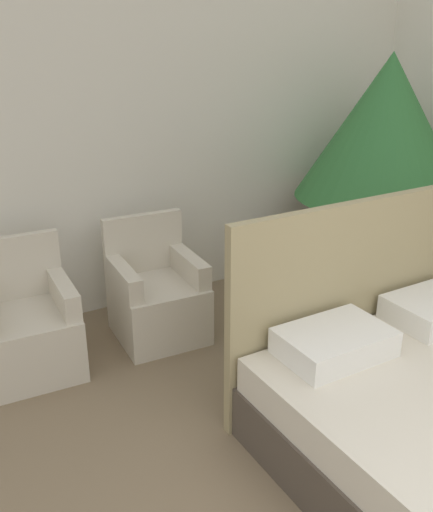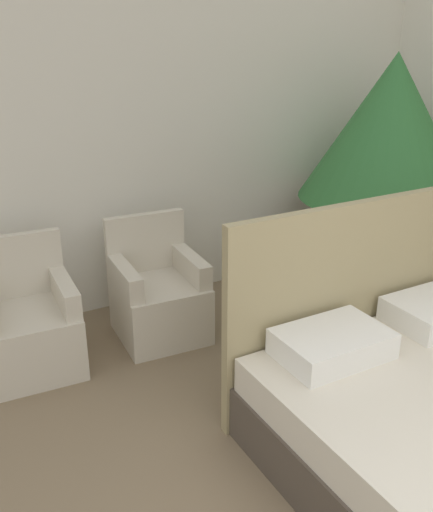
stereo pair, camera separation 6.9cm
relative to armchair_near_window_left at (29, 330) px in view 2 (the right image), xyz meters
name	(u,v)px [view 2 (the right image)]	position (x,y,z in m)	size (l,w,h in m)	color
wall_back	(140,118)	(1.07, 0.63, 1.18)	(10.00, 0.06, 2.90)	silver
armchair_near_window_left	(29,330)	(0.00, 0.00, 0.00)	(0.61, 0.62, 0.84)	beige
armchair_near_window_right	(159,300)	(0.90, 0.00, 0.00)	(0.62, 0.63, 0.84)	beige
potted_palm	(390,132)	(2.79, -0.16, 1.05)	(1.34, 1.34, 1.91)	#38281E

